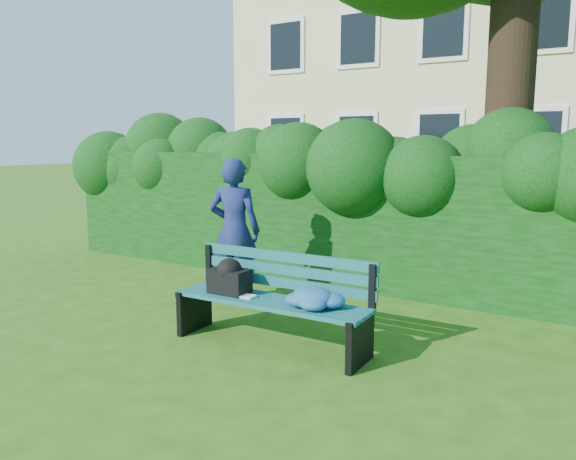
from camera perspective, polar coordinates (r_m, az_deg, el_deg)
The scene contains 5 objects.
ground at distance 6.27m, azimuth -2.97°, elevation -9.34°, with size 80.00×80.00×0.00m, color #2D5612.
apartment_building at distance 19.57m, azimuth 22.91°, elevation 20.23°, with size 16.00×8.08×12.00m.
hedge at distance 7.92m, azimuth 6.19°, elevation 1.18°, with size 10.00×1.00×1.80m.
park_bench at distance 5.44m, azimuth -1.28°, elevation -6.71°, with size 2.00×0.61×0.89m.
man_reading at distance 6.92m, azimuth -5.45°, elevation -0.05°, with size 0.65×0.43×1.78m, color navy.
Camera 1 is at (3.45, -4.85, 1.98)m, focal length 35.00 mm.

